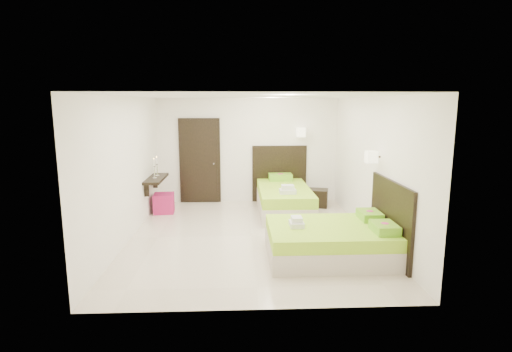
{
  "coord_description": "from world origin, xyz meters",
  "views": [
    {
      "loc": [
        -0.24,
        -7.23,
        2.47
      ],
      "look_at": [
        0.1,
        0.3,
        1.1
      ],
      "focal_mm": 28.0,
      "sensor_mm": 36.0,
      "label": 1
    }
  ],
  "objects_px": {
    "bed_double": "(335,239)",
    "ottoman": "(164,203)",
    "nightstand": "(318,198)",
    "bed_single": "(284,197)"
  },
  "relations": [
    {
      "from": "nightstand",
      "to": "ottoman",
      "type": "xyz_separation_m",
      "value": [
        -3.63,
        -0.41,
        0.01
      ]
    },
    {
      "from": "bed_single",
      "to": "bed_double",
      "type": "xyz_separation_m",
      "value": [
        0.52,
        -2.78,
        -0.04
      ]
    },
    {
      "from": "bed_double",
      "to": "nightstand",
      "type": "relative_size",
      "value": 4.23
    },
    {
      "from": "ottoman",
      "to": "nightstand",
      "type": "bearing_deg",
      "value": 6.49
    },
    {
      "from": "bed_single",
      "to": "nightstand",
      "type": "relative_size",
      "value": 4.82
    },
    {
      "from": "bed_single",
      "to": "nightstand",
      "type": "height_order",
      "value": "bed_single"
    },
    {
      "from": "bed_single",
      "to": "bed_double",
      "type": "relative_size",
      "value": 1.14
    },
    {
      "from": "bed_double",
      "to": "ottoman",
      "type": "relative_size",
      "value": 4.52
    },
    {
      "from": "bed_double",
      "to": "ottoman",
      "type": "height_order",
      "value": "bed_double"
    },
    {
      "from": "bed_double",
      "to": "ottoman",
      "type": "xyz_separation_m",
      "value": [
        -3.28,
        2.82,
        -0.08
      ]
    }
  ]
}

